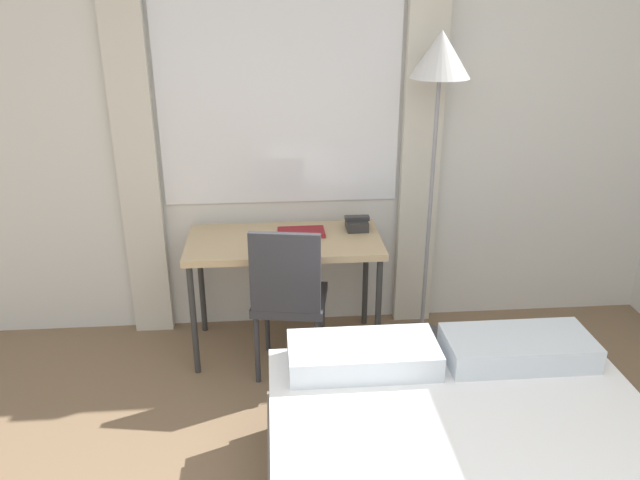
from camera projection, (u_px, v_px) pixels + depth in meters
wall_back_with_window at (320, 120)px, 3.78m from camera, size 5.38×0.13×2.70m
desk at (284, 249)px, 3.69m from camera, size 1.14×0.57×0.73m
desk_chair at (288, 293)px, 3.47m from camera, size 0.46×0.46×0.93m
standing_lamp at (439, 81)px, 3.44m from camera, size 0.34×0.34×1.89m
telephone at (357, 224)px, 3.80m from camera, size 0.15×0.15×0.08m
book at (301, 232)px, 3.73m from camera, size 0.28×0.16×0.02m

